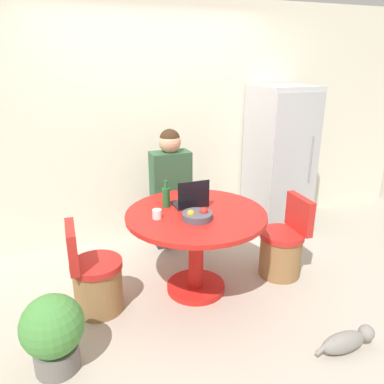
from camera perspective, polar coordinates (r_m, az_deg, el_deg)
The scene contains 13 objects.
ground_plane at distance 3.45m, azimuth 0.89°, elevation -15.56°, with size 12.00×12.00×0.00m, color #B2A899.
wall_back at distance 4.21m, azimuth -6.12°, elevation 10.14°, with size 7.00×0.06×2.60m.
refrigerator at distance 4.53m, azimuth 13.11°, elevation 4.69°, with size 0.61×0.69×1.71m.
dining_table at distance 3.25m, azimuth 0.62°, elevation -6.20°, with size 1.20×1.20×0.76m.
chair_left_side at distance 3.24m, azimuth -14.49°, elevation -13.03°, with size 0.42×0.42×0.78m.
chair_right_side at distance 3.73m, azimuth 13.64°, elevation -8.40°, with size 0.42×0.42×0.78m.
person_seated at distance 3.91m, azimuth -3.44°, elevation 1.08°, with size 0.40×0.37×1.34m.
laptop at distance 3.27m, azimuth -0.13°, elevation -1.30°, with size 0.28×0.21×0.25m.
fruit_bowl at distance 3.03m, azimuth 0.83°, elevation -3.59°, with size 0.25×0.25×0.10m.
coffee_cup at distance 3.05m, azimuth -5.35°, elevation -3.37°, with size 0.08×0.08×0.08m.
bottle at distance 3.27m, azimuth -3.97°, elevation -0.72°, with size 0.07×0.07×0.24m.
cat at distance 3.08m, azimuth 22.52°, elevation -20.23°, with size 0.50×0.14×0.16m.
potted_plant at distance 2.77m, azimuth -20.41°, elevation -19.27°, with size 0.42×0.42×0.55m.
Camera 1 is at (-1.04, -2.62, 1.99)m, focal length 35.00 mm.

